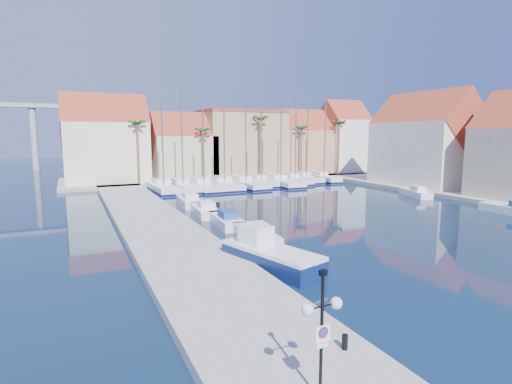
{
  "coord_description": "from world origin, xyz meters",
  "views": [
    {
      "loc": [
        -15.15,
        -18.71,
        7.72
      ],
      "look_at": [
        -1.27,
        11.03,
        3.0
      ],
      "focal_mm": 28.0,
      "sensor_mm": 36.0,
      "label": 1
    }
  ],
  "objects": [
    {
      "name": "sailboat_5",
      "position": [
        11.14,
        36.23,
        0.59
      ],
      "size": [
        2.74,
        9.19,
        11.68
      ],
      "rotation": [
        0.0,
        0.0,
        -0.04
      ],
      "color": "white",
      "rests_on": "ground"
    },
    {
      "name": "ground",
      "position": [
        0.0,
        0.0,
        0.0
      ],
      "size": [
        260.0,
        260.0,
        0.0
      ],
      "primitive_type": "plane",
      "color": "#081932",
      "rests_on": "ground"
    },
    {
      "name": "building_0",
      "position": [
        -10.0,
        47.0,
        6.52
      ],
      "size": [
        12.3,
        9.0,
        13.5
      ],
      "color": "beige",
      "rests_on": "shore_north"
    },
    {
      "name": "sailboat_3",
      "position": [
        5.04,
        35.9,
        0.56
      ],
      "size": [
        3.95,
        11.93,
        11.63
      ],
      "rotation": [
        0.0,
        0.0,
        -0.07
      ],
      "color": "white",
      "rests_on": "ground"
    },
    {
      "name": "sailboat_8",
      "position": [
        19.73,
        36.94,
        0.67
      ],
      "size": [
        2.29,
        8.35,
        14.84
      ],
      "rotation": [
        0.0,
        0.0,
        0.01
      ],
      "color": "white",
      "rests_on": "ground"
    },
    {
      "name": "shore_east",
      "position": [
        32.0,
        15.0,
        0.25
      ],
      "size": [
        12.0,
        60.0,
        0.5
      ],
      "primitive_type": "cube",
      "color": "gray",
      "rests_on": "ground"
    },
    {
      "name": "sailboat_1",
      "position": [
        -1.2,
        35.66,
        0.6
      ],
      "size": [
        3.0,
        10.19,
        14.14
      ],
      "rotation": [
        0.0,
        0.0,
        0.03
      ],
      "color": "white",
      "rests_on": "ground"
    },
    {
      "name": "sailboat_0",
      "position": [
        -3.74,
        36.17,
        0.57
      ],
      "size": [
        3.12,
        11.35,
        12.39
      ],
      "rotation": [
        0.0,
        0.0,
        0.01
      ],
      "color": "white",
      "rests_on": "ground"
    },
    {
      "name": "palm_1",
      "position": [
        4.0,
        42.0,
        8.14
      ],
      "size": [
        2.6,
        2.6,
        9.15
      ],
      "color": "brown",
      "rests_on": "shore_north"
    },
    {
      "name": "motorboat_west_2",
      "position": [
        -3.52,
        17.96,
        0.51
      ],
      "size": [
        2.57,
        6.32,
        1.4
      ],
      "rotation": [
        0.0,
        0.0,
        -0.1
      ],
      "color": "white",
      "rests_on": "ground"
    },
    {
      "name": "palm_4",
      "position": [
        30.0,
        42.0,
        9.55
      ],
      "size": [
        2.6,
        2.6,
        10.65
      ],
      "color": "brown",
      "rests_on": "shore_north"
    },
    {
      "name": "quay_west",
      "position": [
        -9.0,
        13.5,
        0.25
      ],
      "size": [
        6.0,
        77.0,
        0.5
      ],
      "primitive_type": "cube",
      "color": "gray",
      "rests_on": "ground"
    },
    {
      "name": "motorboat_west_3",
      "position": [
        -3.49,
        23.65,
        0.51
      ],
      "size": [
        2.54,
        6.38,
        1.4
      ],
      "rotation": [
        0.0,
        0.0,
        -0.09
      ],
      "color": "white",
      "rests_on": "ground"
    },
    {
      "name": "sailboat_9",
      "position": [
        22.84,
        36.51,
        0.63
      ],
      "size": [
        2.7,
        8.67,
        13.5
      ],
      "rotation": [
        0.0,
        0.0,
        -0.05
      ],
      "color": "white",
      "rests_on": "ground"
    },
    {
      "name": "sailboat_4",
      "position": [
        8.2,
        35.58,
        0.56
      ],
      "size": [
        3.59,
        11.78,
        11.81
      ],
      "rotation": [
        0.0,
        0.0,
        0.04
      ],
      "color": "white",
      "rests_on": "ground"
    },
    {
      "name": "building_1",
      "position": [
        2.0,
        47.0,
        5.3
      ],
      "size": [
        10.3,
        8.0,
        11.0
      ],
      "color": "tan",
      "rests_on": "shore_north"
    },
    {
      "name": "motorboat_west_1",
      "position": [
        -3.3,
        12.7,
        0.51
      ],
      "size": [
        2.3,
        5.9,
        1.4
      ],
      "rotation": [
        0.0,
        0.0,
        -0.08
      ],
      "color": "white",
      "rests_on": "ground"
    },
    {
      "name": "lamp_post",
      "position": [
        -9.32,
        -10.37,
        2.96
      ],
      "size": [
        1.27,
        0.37,
        3.74
      ],
      "rotation": [
        0.0,
        0.0,
        0.03
      ],
      "color": "black",
      "rests_on": "quay_west"
    },
    {
      "name": "building_6",
      "position": [
        32.0,
        24.0,
        6.52
      ],
      "size": [
        9.0,
        14.3,
        13.5
      ],
      "color": "beige",
      "rests_on": "shore_east"
    },
    {
      "name": "sailboat_7",
      "position": [
        17.1,
        36.17,
        0.62
      ],
      "size": [
        2.81,
        9.11,
        13.85
      ],
      "rotation": [
        0.0,
        0.0,
        -0.05
      ],
      "color": "white",
      "rests_on": "ground"
    },
    {
      "name": "sailboat_2",
      "position": [
        1.78,
        35.58,
        0.57
      ],
      "size": [
        3.1,
        11.23,
        12.24
      ],
      "rotation": [
        0.0,
        0.0,
        -0.01
      ],
      "color": "white",
      "rests_on": "ground"
    },
    {
      "name": "motorboat_east_1",
      "position": [
        23.98,
        17.65,
        0.51
      ],
      "size": [
        3.05,
        5.44,
        1.4
      ],
      "rotation": [
        0.0,
        0.0,
        -0.28
      ],
      "color": "white",
      "rests_on": "ground"
    },
    {
      "name": "sailboat_6",
      "position": [
        13.96,
        35.4,
        0.58
      ],
      "size": [
        3.42,
        11.95,
        14.52
      ],
      "rotation": [
        0.0,
        0.0,
        -0.02
      ],
      "color": "white",
      "rests_on": "ground"
    },
    {
      "name": "motorboat_west_0",
      "position": [
        -3.11,
        7.08,
        0.51
      ],
      "size": [
        2.46,
        6.15,
        1.4
      ],
      "rotation": [
        0.0,
        0.0,
        -0.09
      ],
      "color": "white",
      "rests_on": "ground"
    },
    {
      "name": "building_3",
      "position": [
        25.0,
        47.0,
        5.86
      ],
      "size": [
        10.3,
        8.0,
        12.0
      ],
      "color": "tan",
      "rests_on": "shore_north"
    },
    {
      "name": "bollard",
      "position": [
        -7.07,
        -8.52,
        0.76
      ],
      "size": [
        0.21,
        0.21,
        0.52
      ],
      "primitive_type": "cylinder",
      "color": "black",
      "rests_on": "quay_west"
    },
    {
      "name": "building_2",
      "position": [
        13.0,
        48.0,
        6.26
      ],
      "size": [
        14.2,
        10.2,
        11.5
      ],
      "color": "#9B845F",
      "rests_on": "shore_north"
    },
    {
      "name": "palm_2",
      "position": [
        14.0,
        42.0,
        10.02
      ],
      "size": [
        2.6,
        2.6,
        11.15
      ],
      "color": "brown",
      "rests_on": "shore_north"
    },
    {
      "name": "building_4",
      "position": [
        34.0,
        46.0,
        6.97
      ],
      "size": [
        8.3,
        8.0,
        14.0
      ],
      "color": "white",
      "rests_on": "shore_north"
    },
    {
      "name": "fishing_boat",
      "position": [
        -4.93,
        1.42,
        0.77
      ],
      "size": [
        3.99,
        7.01,
        2.33
      ],
      "rotation": [
        0.0,
        0.0,
        0.28
      ],
      "color": "#0D1E4F",
      "rests_on": "ground"
    },
    {
      "name": "palm_3",
      "position": [
        22.0,
        42.0,
        8.61
      ],
      "size": [
        2.6,
        2.6,
        9.65
      ],
      "color": "brown",
      "rests_on": "shore_north"
    },
    {
      "name": "shore_north",
      "position": [
        10.0,
        48.0,
        0.25
      ],
      "size": [
        54.0,
        16.0,
        0.5
      ],
      "primitive_type": "cube",
      "color": "gray",
      "rests_on": "ground"
    },
    {
      "name": "palm_0",
      "position": [
        -6.0,
        42.0,
        9.08
      ],
      "size": [
        2.6,
        2.6,
        10.15
      ],
      "color": "brown",
      "rests_on": "shore_north"
    }
  ]
}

